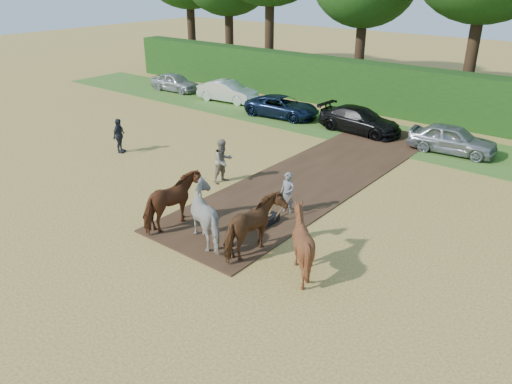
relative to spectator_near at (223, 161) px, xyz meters
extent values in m
plane|color=gold|center=(1.31, -3.77, -0.95)|extent=(120.00, 120.00, 0.00)
cube|color=#472D1C|center=(2.81, 3.23, -0.93)|extent=(4.50, 17.00, 0.05)
cube|color=#38601E|center=(1.31, 10.23, -0.94)|extent=(50.00, 5.00, 0.03)
cube|color=#14380F|center=(1.31, 14.73, 0.55)|extent=(46.00, 1.60, 3.00)
imported|color=#B1A78B|center=(0.00, 0.00, 0.00)|extent=(0.87, 1.04, 1.90)
imported|color=#21242D|center=(-6.54, -0.40, -0.09)|extent=(0.81, 1.09, 1.72)
imported|color=#612818|center=(1.43, -4.15, 0.02)|extent=(1.09, 2.33, 1.95)
imported|color=beige|center=(3.11, -3.99, 0.02)|extent=(1.96, 1.69, 1.95)
imported|color=brown|center=(4.78, -3.82, 0.02)|extent=(1.09, 2.33, 1.95)
imported|color=brown|center=(6.45, -3.66, 0.03)|extent=(1.61, 1.80, 1.96)
cube|color=black|center=(3.91, -1.88, -0.79)|extent=(0.34, 0.84, 0.33)
cube|color=brown|center=(3.92, -2.44, -0.63)|extent=(0.11, 1.30, 0.09)
cylinder|color=brown|center=(3.70, -1.37, -0.44)|extent=(0.20, 0.94, 0.69)
cylinder|color=brown|center=(4.11, -1.37, -0.44)|extent=(0.17, 0.95, 0.69)
imported|color=#999991|center=(3.89, -0.77, -0.14)|extent=(0.60, 0.40, 1.63)
imported|color=#ABACB1|center=(-14.47, 10.66, -0.28)|extent=(4.02, 1.81, 1.34)
imported|color=silver|center=(-9.27, 10.72, -0.24)|extent=(4.46, 2.01, 1.42)
imported|color=#111E36|center=(-4.07, 9.90, -0.31)|extent=(4.80, 2.57, 1.28)
imported|color=black|center=(1.13, 10.03, -0.26)|extent=(4.87, 2.20, 1.38)
imported|color=gray|center=(6.33, 9.81, -0.24)|extent=(4.32, 2.03, 1.43)
cylinder|color=#382616|center=(-19.69, 17.73, 1.97)|extent=(0.70, 0.70, 5.85)
cylinder|color=#382616|center=(-15.69, 18.23, 1.75)|extent=(0.70, 0.70, 5.40)
cylinder|color=#382616|center=(-10.69, 17.23, 2.31)|extent=(0.70, 0.70, 6.53)
cylinder|color=#382616|center=(-3.69, 18.73, 1.64)|extent=(0.70, 0.70, 5.17)
cylinder|color=#382616|center=(4.31, 17.73, 2.09)|extent=(0.70, 0.70, 6.08)
camera|label=1|loc=(13.43, -14.55, 7.44)|focal=35.00mm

